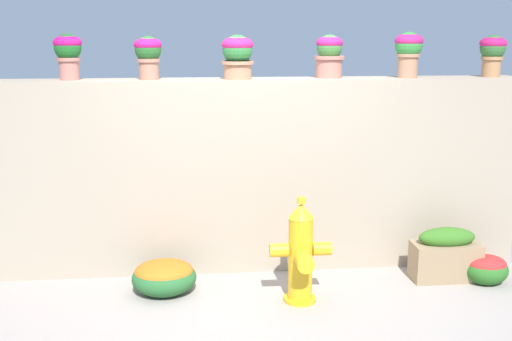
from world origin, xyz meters
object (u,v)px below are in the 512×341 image
planter_box (446,255)px  flower_bush_right (486,268)px  potted_plant_2 (148,53)px  potted_plant_6 (493,51)px  potted_plant_3 (238,54)px  fire_hydrant (301,255)px  potted_plant_5 (409,49)px  flower_bush_left (164,276)px  potted_plant_1 (68,51)px  potted_plant_4 (329,54)px

planter_box → flower_bush_right: bearing=-17.0°
potted_plant_2 → potted_plant_6: 3.21m
potted_plant_3 → flower_bush_right: (2.22, -0.61, -1.90)m
flower_bush_right → planter_box: bearing=163.0°
potted_plant_3 → fire_hydrant: size_ratio=0.43×
potted_plant_5 → flower_bush_left: size_ratio=0.75×
potted_plant_1 → potted_plant_2: potted_plant_1 is taller
potted_plant_5 → flower_bush_right: potted_plant_5 is taller
potted_plant_1 → fire_hydrant: bearing=-24.8°
potted_plant_1 → fire_hydrant: size_ratio=0.44×
potted_plant_5 → flower_bush_left: (-2.28, -0.54, -1.92)m
potted_plant_6 → potted_plant_2: bearing=-179.8°
potted_plant_6 → flower_bush_left: 3.69m
potted_plant_4 → flower_bush_right: bearing=-26.7°
potted_plant_1 → fire_hydrant: 2.72m
fire_hydrant → flower_bush_left: bearing=165.6°
potted_plant_2 → potted_plant_4: (1.66, 0.06, -0.02)m
potted_plant_1 → potted_plant_3: 1.51m
potted_plant_4 → potted_plant_5: size_ratio=0.94×
potted_plant_5 → potted_plant_6: (0.82, 0.02, -0.02)m
planter_box → flower_bush_left: bearing=-179.1°
potted_plant_6 → planter_box: (-0.54, -0.53, -1.82)m
potted_plant_5 → fire_hydrant: (-1.12, -0.84, -1.66)m
potted_plant_1 → potted_plant_3: size_ratio=1.02×
potted_plant_6 → fire_hydrant: potted_plant_6 is taller
planter_box → potted_plant_4: bearing=150.4°
potted_plant_5 → flower_bush_right: bearing=-44.1°
potted_plant_3 → flower_bush_left: potted_plant_3 is taller
potted_plant_3 → planter_box: (1.87, -0.50, -1.80)m
potted_plant_6 → flower_bush_right: bearing=-107.1°
potted_plant_2 → potted_plant_4: 1.66m
potted_plant_6 → potted_plant_4: bearing=178.2°
planter_box → fire_hydrant: bearing=-166.5°
potted_plant_1 → potted_plant_6: bearing=-0.6°
potted_plant_4 → fire_hydrant: size_ratio=0.43×
potted_plant_5 → planter_box: 1.93m
potted_plant_1 → potted_plant_3: potted_plant_1 is taller
potted_plant_3 → flower_bush_left: 2.08m
fire_hydrant → flower_bush_right: fire_hydrant is taller
potted_plant_5 → flower_bush_left: potted_plant_5 is taller
potted_plant_4 → flower_bush_left: size_ratio=0.70×
potted_plant_2 → potted_plant_4: size_ratio=0.97×
potted_plant_3 → potted_plant_2: bearing=179.0°
potted_plant_5 → fire_hydrant: bearing=-143.2°
planter_box → potted_plant_3: bearing=165.0°
potted_plant_6 → fire_hydrant: bearing=-156.0°
potted_plant_5 → planter_box: bearing=-60.7°
potted_plant_2 → flower_bush_right: 3.62m
potted_plant_3 → potted_plant_4: size_ratio=1.00×
flower_bush_left → planter_box: size_ratio=0.91×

